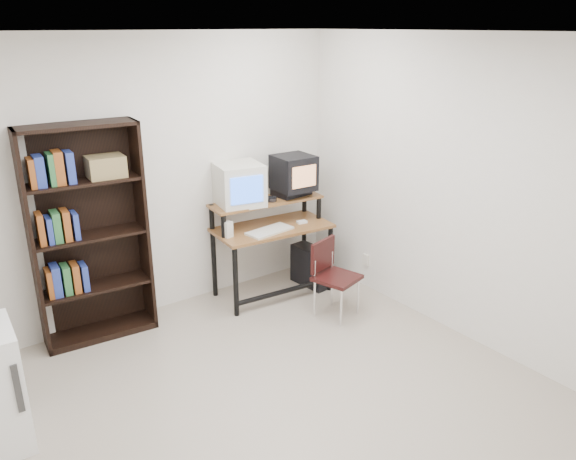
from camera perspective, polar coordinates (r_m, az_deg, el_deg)
floor at (r=4.28m, az=-1.36°, el=-18.07°), size 4.00×4.00×0.01m
ceiling at (r=3.36m, az=-1.74°, el=19.40°), size 4.00×4.00×0.01m
back_wall at (r=5.31m, az=-14.03°, el=4.89°), size 4.00×0.01×2.60m
right_wall at (r=4.98m, az=17.74°, el=3.52°), size 0.01×4.00×2.60m
computer_desk at (r=5.67m, az=-1.71°, el=-0.06°), size 1.22×0.69×0.98m
crt_monitor at (r=5.51m, az=-5.03°, el=4.64°), size 0.51×0.51×0.41m
vcr at (r=5.82m, az=0.35°, el=3.87°), size 0.38×0.30×0.08m
crt_tv at (r=5.73m, az=0.58°, el=5.84°), size 0.39×0.39×0.35m
cd_spindle at (r=5.62m, az=-1.76°, el=3.09°), size 0.13×0.13×0.05m
keyboard at (r=5.49m, az=-1.88°, el=-0.15°), size 0.49×0.27×0.03m
mousepad at (r=5.74m, az=1.53°, el=0.60°), size 0.23×0.20×0.01m
mouse at (r=5.73m, az=1.41°, el=0.79°), size 0.11×0.07×0.03m
desk_speaker at (r=5.37m, az=-6.16°, el=0.00°), size 0.09×0.09×0.17m
pc_tower at (r=6.02m, az=2.36°, el=-3.69°), size 0.24×0.47×0.42m
school_chair at (r=5.34m, az=4.47°, el=-4.16°), size 0.46×0.46×0.74m
bookshelf at (r=5.08m, az=-19.66°, el=-0.26°), size 0.98×0.40×1.91m
wall_outlet at (r=6.00m, az=7.88°, el=-3.01°), size 0.02×0.08×0.12m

